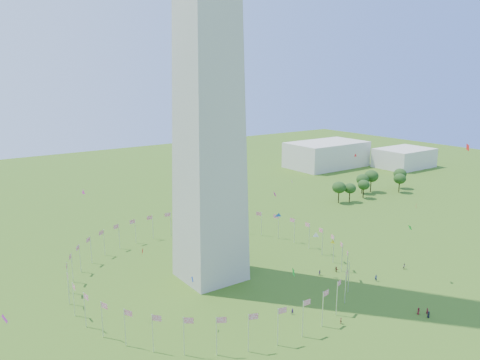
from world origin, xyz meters
TOP-DOWN VIEW (x-y plane):
  - ground at (0.00, 0.00)m, footprint 600.00×600.00m
  - flag_ring at (-0.00, 50.00)m, footprint 80.24×80.24m
  - gov_building_east_a at (150.00, 150.00)m, footprint 50.00×30.00m
  - gov_building_east_b at (190.00, 120.00)m, footprint 35.00×25.00m
  - crowd at (7.89, 2.68)m, footprint 94.50×65.50m
  - kites_aloft at (16.21, 22.14)m, footprint 111.33×61.74m
  - tree_line_east at (116.05, 85.60)m, footprint 53.68×15.72m

SIDE VIEW (x-z plane):
  - ground at x=0.00m, z-range 0.00..0.00m
  - crowd at x=7.89m, z-range -0.10..1.88m
  - flag_ring at x=0.00m, z-range 0.00..9.00m
  - tree_line_east at x=116.05m, z-range -0.57..10.56m
  - gov_building_east_b at x=190.00m, z-range 0.00..12.00m
  - gov_building_east_a at x=150.00m, z-range 0.00..16.00m
  - kites_aloft at x=16.21m, z-range 0.43..42.07m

